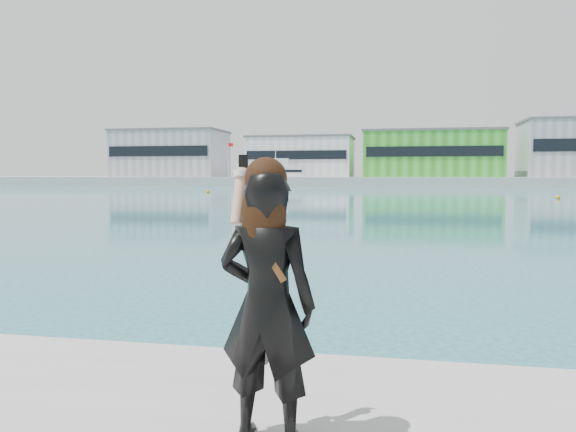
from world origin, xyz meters
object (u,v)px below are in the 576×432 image
buoy_near (558,199)px  buoy_extra (208,193)px  woman (267,297)px  buoy_far (245,188)px  motor_yacht (282,176)px

buoy_near → buoy_extra: 44.35m
buoy_near → woman: size_ratio=0.27×
buoy_near → buoy_far: (-44.42, 38.34, 0.00)m
motor_yacht → woman: size_ratio=9.41×
motor_yacht → buoy_far: bearing=-108.3°
motor_yacht → buoy_extra: size_ratio=35.10×
buoy_far → woman: woman is taller
motor_yacht → buoy_extra: (-1.22, -45.35, -2.23)m
motor_yacht → buoy_near: size_ratio=35.10×
motor_yacht → woman: 119.41m
motor_yacht → buoy_near: motor_yacht is taller
buoy_near → woman: woman is taller
motor_yacht → buoy_near: (41.42, -57.54, -2.23)m
woman → buoy_near: bearing=-102.5°
buoy_extra → buoy_near: bearing=-16.0°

